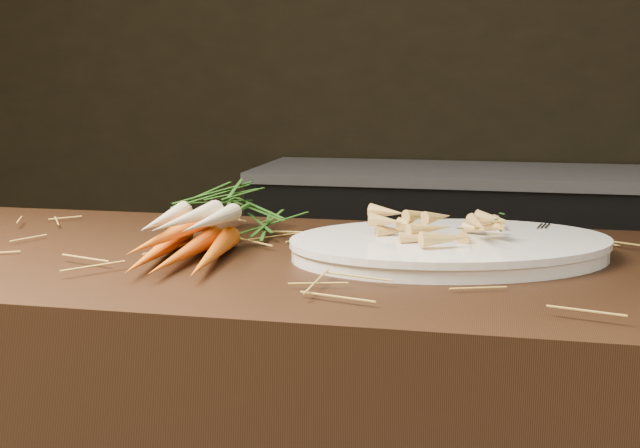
{
  "coord_description": "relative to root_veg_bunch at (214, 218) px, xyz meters",
  "views": [
    {
      "loc": [
        0.29,
        -0.94,
        1.19
      ],
      "look_at": [
        0.03,
        0.27,
        0.96
      ],
      "focal_mm": 45.0,
      "sensor_mm": 36.0,
      "label": 1
    }
  ],
  "objects": [
    {
      "name": "serving_fork",
      "position": [
        0.59,
        0.02,
        -0.02
      ],
      "size": [
        0.06,
        0.19,
        0.0
      ],
      "primitive_type": "cube",
      "rotation": [
        0.0,
        0.0,
        -0.21
      ],
      "color": "silver",
      "rests_on": "serving_platter"
    },
    {
      "name": "root_veg_bunch",
      "position": [
        0.0,
        0.0,
        0.0
      ],
      "size": [
        0.18,
        0.52,
        0.1
      ],
      "rotation": [
        0.0,
        0.0,
        0.03
      ],
      "color": "orange",
      "rests_on": "main_counter"
    },
    {
      "name": "serving_platter",
      "position": [
        0.41,
        -0.02,
        -0.03
      ],
      "size": [
        0.6,
        0.49,
        0.03
      ],
      "primitive_type": null,
      "rotation": [
        0.0,
        0.0,
        0.32
      ],
      "color": "white",
      "rests_on": "main_counter"
    },
    {
      "name": "back_counter",
      "position": [
        0.47,
        1.82,
        -0.53
      ],
      "size": [
        1.82,
        0.62,
        0.84
      ],
      "color": "black",
      "rests_on": "ground"
    },
    {
      "name": "straw_bedding",
      "position": [
        0.17,
        -0.06,
        -0.04
      ],
      "size": [
        1.4,
        0.6,
        0.02
      ],
      "primitive_type": null,
      "color": "#A98C3D",
      "rests_on": "main_counter"
    },
    {
      "name": "roasted_veg_heap",
      "position": [
        0.41,
        -0.02,
        0.01
      ],
      "size": [
        0.3,
        0.25,
        0.06
      ],
      "primitive_type": null,
      "rotation": [
        0.0,
        0.0,
        0.32
      ],
      "color": "#C28E3B",
      "rests_on": "serving_platter"
    }
  ]
}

